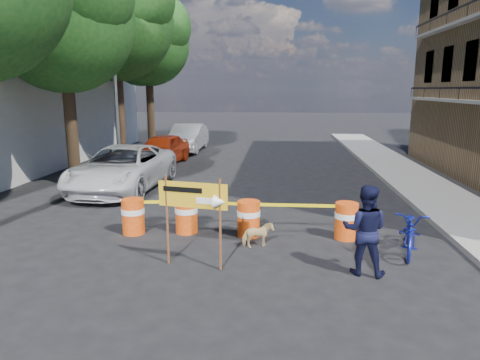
% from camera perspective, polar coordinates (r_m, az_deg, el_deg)
% --- Properties ---
extents(ground, '(120.00, 120.00, 0.00)m').
position_cam_1_polar(ground, '(9.00, -0.56, -11.60)').
color(ground, black).
rests_on(ground, ground).
extents(sidewalk_east, '(2.40, 40.00, 0.15)m').
position_cam_1_polar(sidewalk_east, '(15.59, 25.17, -2.22)').
color(sidewalk_east, gray).
rests_on(sidewalk_east, ground).
extents(tree_mid_a, '(5.25, 5.00, 8.68)m').
position_cam_1_polar(tree_mid_a, '(17.15, -22.39, 19.22)').
color(tree_mid_a, '#332316').
rests_on(tree_mid_a, ground).
extents(tree_mid_b, '(5.67, 5.40, 9.62)m').
position_cam_1_polar(tree_mid_b, '(21.79, -16.19, 19.78)').
color(tree_mid_b, '#332316').
rests_on(tree_mid_b, ground).
extents(tree_far, '(5.04, 4.80, 8.84)m').
position_cam_1_polar(tree_far, '(26.44, -12.08, 17.44)').
color(tree_far, '#332316').
rests_on(tree_far, ground).
extents(streetlamp, '(1.25, 0.18, 8.00)m').
position_cam_1_polar(streetlamp, '(18.96, -16.24, 13.90)').
color(streetlamp, gray).
rests_on(streetlamp, ground).
extents(barrel_far_left, '(0.58, 0.58, 0.90)m').
position_cam_1_polar(barrel_far_left, '(11.18, -14.06, -4.63)').
color(barrel_far_left, red).
rests_on(barrel_far_left, ground).
extents(barrel_mid_left, '(0.58, 0.58, 0.90)m').
position_cam_1_polar(barrel_mid_left, '(11.01, -7.17, -4.61)').
color(barrel_mid_left, red).
rests_on(barrel_mid_left, ground).
extents(barrel_mid_right, '(0.58, 0.58, 0.90)m').
position_cam_1_polar(barrel_mid_right, '(10.66, 1.16, -5.08)').
color(barrel_mid_right, red).
rests_on(barrel_mid_right, ground).
extents(barrel_far_right, '(0.58, 0.58, 0.90)m').
position_cam_1_polar(barrel_far_right, '(10.81, 13.99, -5.20)').
color(barrel_far_right, red).
rests_on(barrel_far_right, ground).
extents(detour_sign, '(1.45, 0.44, 1.89)m').
position_cam_1_polar(detour_sign, '(8.58, -5.13, -3.02)').
color(detour_sign, '#592D19').
rests_on(detour_sign, ground).
extents(pedestrian, '(1.01, 0.87, 1.81)m').
position_cam_1_polar(pedestrian, '(8.78, 16.31, -6.41)').
color(pedestrian, black).
rests_on(pedestrian, ground).
extents(bicycle, '(0.94, 1.18, 1.96)m').
position_cam_1_polar(bicycle, '(10.21, 22.01, -3.78)').
color(bicycle, '#141FA6').
rests_on(bicycle, ground).
extents(dog, '(0.77, 0.55, 0.60)m').
position_cam_1_polar(dog, '(9.98, 2.38, -7.34)').
color(dog, tan).
rests_on(dog, ground).
extents(suv_white, '(2.88, 5.80, 1.58)m').
position_cam_1_polar(suv_white, '(16.14, -15.35, 1.55)').
color(suv_white, silver).
rests_on(suv_white, ground).
extents(sedan_red, '(2.20, 4.47, 1.47)m').
position_cam_1_polar(sedan_red, '(21.13, -10.38, 4.02)').
color(sedan_red, '#A92C0E').
rests_on(sedan_red, ground).
extents(sedan_silver, '(1.71, 4.84, 1.59)m').
position_cam_1_polar(sedan_silver, '(25.61, -6.94, 5.65)').
color(sedan_silver, silver).
rests_on(sedan_silver, ground).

